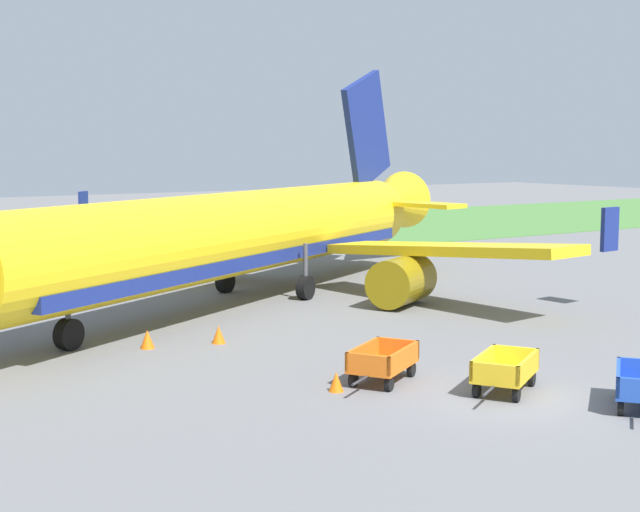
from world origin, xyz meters
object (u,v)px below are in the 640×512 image
object	(u,v)px
baggage_cart_third_in_row	(505,371)
traffic_cone_near_plane	(147,339)
traffic_cone_by_carts	(336,382)
airplane	(247,234)
baggage_cart_fourth_in_row	(383,362)
traffic_cone_mid_apron	(219,334)

from	to	relation	value
baggage_cart_third_in_row	traffic_cone_near_plane	world-z (taller)	baggage_cart_third_in_row
baggage_cart_third_in_row	traffic_cone_near_plane	distance (m)	12.64
traffic_cone_by_carts	airplane	bearing A→B (deg)	70.48
baggage_cart_fourth_in_row	airplane	bearing A→B (deg)	76.58
traffic_cone_mid_apron	traffic_cone_by_carts	bearing A→B (deg)	-90.76
baggage_cart_fourth_in_row	traffic_cone_mid_apron	bearing A→B (deg)	102.70
airplane	traffic_cone_near_plane	size ratio (longest dim) A/B	52.33
baggage_cart_third_in_row	traffic_cone_near_plane	bearing A→B (deg)	120.45
airplane	traffic_cone_mid_apron	size ratio (longest dim) A/B	53.85
baggage_cart_fourth_in_row	traffic_cone_by_carts	xyz separation A→B (m)	(-1.79, -0.15, -0.32)
baggage_cart_fourth_in_row	traffic_cone_mid_apron	distance (m)	7.68
airplane	baggage_cart_third_in_row	size ratio (longest dim) A/B	10.10
traffic_cone_by_carts	traffic_cone_mid_apron	bearing A→B (deg)	89.24
airplane	traffic_cone_mid_apron	distance (m)	9.53
baggage_cart_third_in_row	traffic_cone_by_carts	size ratio (longest dim) A/B	5.97
baggage_cart_fourth_in_row	baggage_cart_third_in_row	bearing A→B (deg)	-51.13
traffic_cone_near_plane	baggage_cart_fourth_in_row	bearing A→B (deg)	-62.87
traffic_cone_mid_apron	baggage_cart_fourth_in_row	bearing A→B (deg)	-77.30
airplane	traffic_cone_mid_apron	world-z (taller)	airplane
baggage_cart_third_in_row	traffic_cone_by_carts	xyz separation A→B (m)	(-4.05, 2.65, -0.32)
airplane	baggage_cart_third_in_row	world-z (taller)	airplane
baggage_cart_fourth_in_row	traffic_cone_by_carts	distance (m)	1.82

